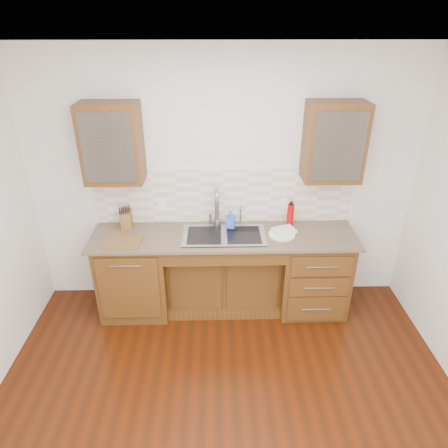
{
  "coord_description": "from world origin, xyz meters",
  "views": [
    {
      "loc": [
        -0.08,
        -2.11,
        2.89
      ],
      "look_at": [
        0.0,
        1.4,
        1.05
      ],
      "focal_mm": 32.0,
      "sensor_mm": 36.0,
      "label": 1
    }
  ],
  "objects_px": {
    "water_bottle": "(290,216)",
    "plate": "(282,235)",
    "knife_block": "(126,220)",
    "cutting_board": "(122,242)",
    "soap_bottle": "(231,220)"
  },
  "relations": [
    {
      "from": "soap_bottle",
      "to": "water_bottle",
      "type": "distance_m",
      "value": 0.62
    },
    {
      "from": "water_bottle",
      "to": "knife_block",
      "type": "bearing_deg",
      "value": 179.37
    },
    {
      "from": "water_bottle",
      "to": "knife_block",
      "type": "distance_m",
      "value": 1.71
    },
    {
      "from": "soap_bottle",
      "to": "water_bottle",
      "type": "height_order",
      "value": "water_bottle"
    },
    {
      "from": "soap_bottle",
      "to": "cutting_board",
      "type": "relative_size",
      "value": 0.52
    },
    {
      "from": "water_bottle",
      "to": "plate",
      "type": "height_order",
      "value": "water_bottle"
    },
    {
      "from": "plate",
      "to": "knife_block",
      "type": "distance_m",
      "value": 1.62
    },
    {
      "from": "soap_bottle",
      "to": "cutting_board",
      "type": "height_order",
      "value": "soap_bottle"
    },
    {
      "from": "soap_bottle",
      "to": "cutting_board",
      "type": "xyz_separation_m",
      "value": [
        -1.07,
        -0.29,
        -0.09
      ]
    },
    {
      "from": "water_bottle",
      "to": "plate",
      "type": "distance_m",
      "value": 0.25
    },
    {
      "from": "plate",
      "to": "cutting_board",
      "type": "relative_size",
      "value": 0.74
    },
    {
      "from": "water_bottle",
      "to": "cutting_board",
      "type": "height_order",
      "value": "water_bottle"
    },
    {
      "from": "water_bottle",
      "to": "plate",
      "type": "bearing_deg",
      "value": -120.55
    },
    {
      "from": "knife_block",
      "to": "cutting_board",
      "type": "relative_size",
      "value": 0.51
    },
    {
      "from": "cutting_board",
      "to": "knife_block",
      "type": "bearing_deg",
      "value": 92.41
    }
  ]
}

